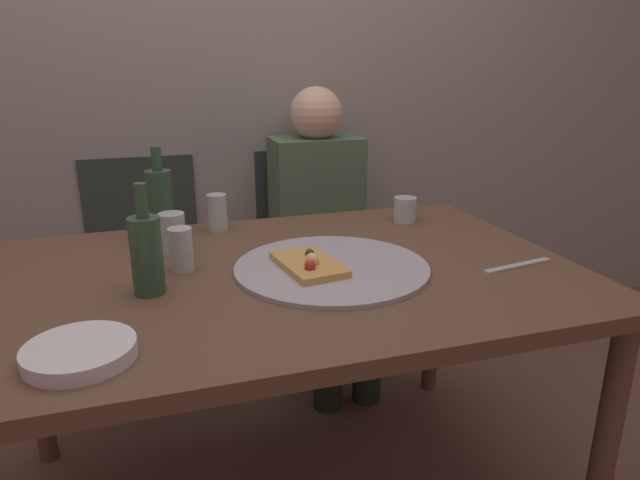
# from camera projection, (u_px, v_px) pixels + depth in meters

# --- Properties ---
(back_wall) EXTENTS (6.00, 0.10, 2.60)m
(back_wall) POSITION_uv_depth(u_px,v_px,m) (215.00, 51.00, 2.24)
(back_wall) COLOR gray
(back_wall) RESTS_ON ground_plane
(dining_table) EXTENTS (1.53, 0.99, 0.75)m
(dining_table) POSITION_uv_depth(u_px,v_px,m) (282.00, 296.00, 1.48)
(dining_table) COLOR brown
(dining_table) RESTS_ON ground_plane
(pizza_tray) EXTENTS (0.50, 0.50, 0.01)m
(pizza_tray) POSITION_uv_depth(u_px,v_px,m) (332.00, 267.00, 1.45)
(pizza_tray) COLOR #ADADB2
(pizza_tray) RESTS_ON dining_table
(pizza_slice_last) EXTENTS (0.16, 0.24, 0.05)m
(pizza_slice_last) POSITION_uv_depth(u_px,v_px,m) (309.00, 264.00, 1.43)
(pizza_slice_last) COLOR tan
(pizza_slice_last) RESTS_ON pizza_tray
(wine_bottle) EXTENTS (0.07, 0.07, 0.26)m
(wine_bottle) POSITION_uv_depth(u_px,v_px,m) (147.00, 253.00, 1.28)
(wine_bottle) COLOR #2D5133
(wine_bottle) RESTS_ON dining_table
(beer_bottle) EXTENTS (0.08, 0.08, 0.28)m
(beer_bottle) POSITION_uv_depth(u_px,v_px,m) (160.00, 202.00, 1.70)
(beer_bottle) COLOR #2D5133
(beer_bottle) RESTS_ON dining_table
(tumbler_near) EXTENTS (0.07, 0.07, 0.11)m
(tumbler_near) POSITION_uv_depth(u_px,v_px,m) (172.00, 233.00, 1.57)
(tumbler_near) COLOR #B7C6BC
(tumbler_near) RESTS_ON dining_table
(tumbler_far) EXTENTS (0.08, 0.08, 0.08)m
(tumbler_far) POSITION_uv_depth(u_px,v_px,m) (405.00, 210.00, 1.87)
(tumbler_far) COLOR #B7C6BC
(tumbler_far) RESTS_ON dining_table
(wine_glass) EXTENTS (0.06, 0.06, 0.11)m
(wine_glass) POSITION_uv_depth(u_px,v_px,m) (181.00, 249.00, 1.44)
(wine_glass) COLOR #B7C6BC
(wine_glass) RESTS_ON dining_table
(short_glass) EXTENTS (0.06, 0.06, 0.12)m
(short_glass) POSITION_uv_depth(u_px,v_px,m) (217.00, 212.00, 1.77)
(short_glass) COLOR #B7C6BC
(short_glass) RESTS_ON dining_table
(plate_stack) EXTENTS (0.20, 0.20, 0.03)m
(plate_stack) POSITION_uv_depth(u_px,v_px,m) (80.00, 352.00, 1.02)
(plate_stack) COLOR white
(plate_stack) RESTS_ON dining_table
(table_knife) EXTENTS (0.22, 0.06, 0.01)m
(table_knife) POSITION_uv_depth(u_px,v_px,m) (518.00, 265.00, 1.48)
(table_knife) COLOR #B7B7BC
(table_knife) RESTS_ON dining_table
(chair_left) EXTENTS (0.44, 0.44, 0.90)m
(chair_left) POSITION_uv_depth(u_px,v_px,m) (145.00, 258.00, 2.24)
(chair_left) COLOR #2D3833
(chair_left) RESTS_ON ground_plane
(chair_right) EXTENTS (0.44, 0.44, 0.90)m
(chair_right) POSITION_uv_depth(u_px,v_px,m) (312.00, 241.00, 2.44)
(chair_right) COLOR #2D3833
(chair_right) RESTS_ON ground_plane
(guest_in_sweater) EXTENTS (0.36, 0.56, 1.17)m
(guest_in_sweater) POSITION_uv_depth(u_px,v_px,m) (323.00, 222.00, 2.26)
(guest_in_sweater) COLOR #4C6B47
(guest_in_sweater) RESTS_ON ground_plane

